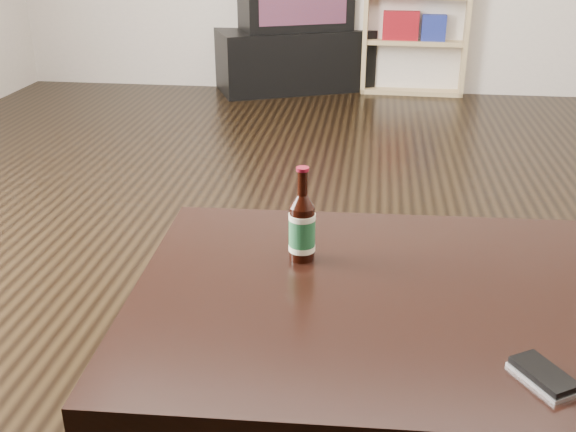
# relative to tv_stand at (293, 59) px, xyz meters

# --- Properties ---
(floor) EXTENTS (5.00, 6.00, 0.01)m
(floor) POSITION_rel_tv_stand_xyz_m (0.46, -3.02, -0.23)
(floor) COLOR black
(floor) RESTS_ON ground
(tv_stand) EXTENTS (1.23, 0.95, 0.44)m
(tv_stand) POSITION_rel_tv_stand_xyz_m (0.00, 0.00, 0.00)
(tv_stand) COLOR black
(tv_stand) RESTS_ON floor
(coffee_table) EXTENTS (1.36, 0.83, 0.50)m
(coffee_table) POSITION_rel_tv_stand_xyz_m (0.82, -3.86, 0.21)
(coffee_table) COLOR black
(coffee_table) RESTS_ON floor
(beer_bottle) EXTENTS (0.07, 0.07, 0.21)m
(beer_bottle) POSITION_rel_tv_stand_xyz_m (0.47, -3.75, 0.35)
(beer_bottle) COLOR black
(beer_bottle) RESTS_ON coffee_table
(phone) EXTENTS (0.11, 0.12, 0.02)m
(phone) POSITION_rel_tv_stand_xyz_m (0.90, -4.11, 0.29)
(phone) COLOR silver
(phone) RESTS_ON coffee_table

